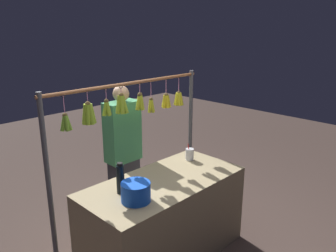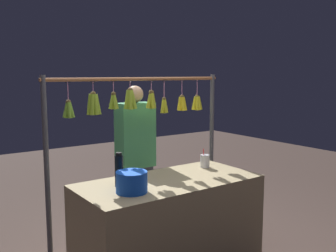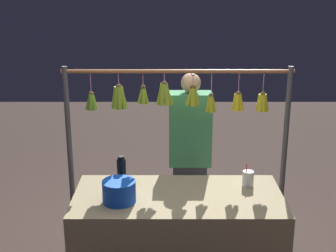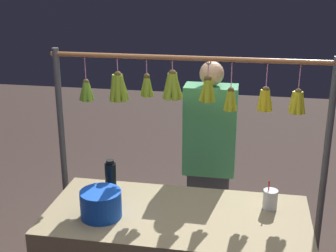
{
  "view_description": "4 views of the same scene",
  "coord_description": "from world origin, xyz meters",
  "px_view_note": "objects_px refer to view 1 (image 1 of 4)",
  "views": [
    {
      "loc": [
        2.04,
        2.07,
        2.21
      ],
      "look_at": [
        -0.06,
        0.0,
        1.33
      ],
      "focal_mm": 36.34,
      "sensor_mm": 36.0,
      "label": 1
    },
    {
      "loc": [
        1.88,
        2.62,
        1.73
      ],
      "look_at": [
        0.01,
        0.0,
        1.28
      ],
      "focal_mm": 41.22,
      "sensor_mm": 36.0,
      "label": 2
    },
    {
      "loc": [
        0.08,
        3.27,
        2.38
      ],
      "look_at": [
        0.08,
        0.0,
        1.36
      ],
      "focal_mm": 50.55,
      "sensor_mm": 36.0,
      "label": 3
    },
    {
      "loc": [
        -0.4,
        2.47,
        2.21
      ],
      "look_at": [
        0.05,
        0.0,
        1.37
      ],
      "focal_mm": 49.88,
      "sensor_mm": 36.0,
      "label": 4
    }
  ],
  "objects_px": {
    "blue_bucket": "(136,192)",
    "vendor_person": "(123,158)",
    "water_bottle": "(120,179)",
    "drink_cup": "(190,154)"
  },
  "relations": [
    {
      "from": "blue_bucket",
      "to": "vendor_person",
      "type": "bearing_deg",
      "value": -122.46
    },
    {
      "from": "vendor_person",
      "to": "drink_cup",
      "type": "bearing_deg",
      "value": 125.87
    },
    {
      "from": "blue_bucket",
      "to": "drink_cup",
      "type": "relative_size",
      "value": 1.33
    },
    {
      "from": "blue_bucket",
      "to": "vendor_person",
      "type": "distance_m",
      "value": 1.04
    },
    {
      "from": "blue_bucket",
      "to": "drink_cup",
      "type": "distance_m",
      "value": 1.03
    },
    {
      "from": "water_bottle",
      "to": "blue_bucket",
      "type": "xyz_separation_m",
      "value": [
        0.0,
        0.2,
        -0.05
      ]
    },
    {
      "from": "water_bottle",
      "to": "drink_cup",
      "type": "xyz_separation_m",
      "value": [
        -0.99,
        -0.07,
        -0.07
      ]
    },
    {
      "from": "water_bottle",
      "to": "vendor_person",
      "type": "distance_m",
      "value": 0.89
    },
    {
      "from": "water_bottle",
      "to": "vendor_person",
      "type": "height_order",
      "value": "vendor_person"
    },
    {
      "from": "water_bottle",
      "to": "blue_bucket",
      "type": "relative_size",
      "value": 1.14
    }
  ]
}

